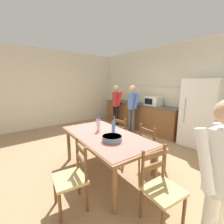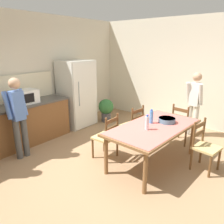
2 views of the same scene
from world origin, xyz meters
TOP-DOWN VIEW (x-y plane):
  - ground_plane at (0.00, 0.00)m, footprint 8.32×8.32m
  - wall_back at (0.00, 2.66)m, footprint 6.52×0.12m
  - wall_right at (3.26, 0.00)m, footprint 0.12×5.20m
  - refrigerator at (1.26, 2.19)m, footprint 0.87×0.73m
  - microwave at (-0.25, 2.21)m, footprint 0.50×0.39m
  - dining_table at (0.67, -0.47)m, footprint 1.96×1.12m
  - bottle_near_centre at (0.43, -0.46)m, footprint 0.07×0.07m
  - bottle_off_centre at (0.77, -0.36)m, footprint 0.07×0.07m
  - serving_bowl at (0.99, -0.57)m, footprint 0.32×0.32m
  - chair_side_far_right at (1.14, 0.29)m, footprint 0.47×0.45m
  - chair_side_near_right at (1.05, -1.29)m, footprint 0.48×0.46m
  - chair_head_end at (1.91, -0.55)m, footprint 0.46×0.48m
  - chair_side_far_left at (0.29, 0.34)m, footprint 0.43×0.41m
  - person_at_counter at (-0.73, 1.69)m, footprint 0.40×0.28m
  - person_by_table at (2.46, -0.59)m, footprint 0.29×0.41m
  - potted_plant at (1.98, 1.76)m, footprint 0.44×0.44m

SIDE VIEW (x-z plane):
  - ground_plane at x=0.00m, z-range 0.00..0.00m
  - potted_plant at x=1.98m, z-range 0.05..0.72m
  - chair_side_far_right at x=1.14m, z-range -0.01..0.90m
  - chair_side_near_right at x=1.05m, z-range -0.01..0.90m
  - chair_head_end at x=1.91m, z-range -0.01..0.90m
  - chair_side_far_left at x=0.29m, z-range -0.01..0.90m
  - dining_table at x=0.67m, z-range 0.30..1.05m
  - serving_bowl at x=0.99m, z-range 0.76..0.85m
  - bottle_near_centre at x=0.43m, z-range 0.74..1.01m
  - bottle_off_centre at x=0.77m, z-range 0.74..1.01m
  - person_by_table at x=2.46m, z-range 0.10..1.66m
  - refrigerator at x=1.26m, z-range 0.00..1.78m
  - person_at_counter at x=-0.73m, z-range 0.10..1.70m
  - microwave at x=-0.25m, z-range 0.93..1.23m
  - wall_back at x=0.00m, z-range 0.00..2.90m
  - wall_right at x=3.26m, z-range 0.00..2.90m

